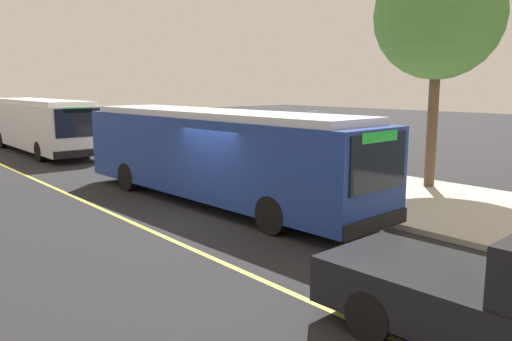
# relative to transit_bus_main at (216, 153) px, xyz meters

# --- Properties ---
(ground_plane) EXTENTS (120.00, 120.00, 0.00)m
(ground_plane) POSITION_rel_transit_bus_main_xyz_m (1.35, -1.01, -1.62)
(ground_plane) COLOR #232326
(sidewalk_curb) EXTENTS (44.00, 6.40, 0.15)m
(sidewalk_curb) POSITION_rel_transit_bus_main_xyz_m (1.35, 4.99, -1.54)
(sidewalk_curb) COLOR #B7B2A8
(sidewalk_curb) RESTS_ON ground_plane
(lane_stripe_center) EXTENTS (36.00, 0.14, 0.01)m
(lane_stripe_center) POSITION_rel_transit_bus_main_xyz_m (1.35, -3.21, -1.61)
(lane_stripe_center) COLOR #E0D64C
(lane_stripe_center) RESTS_ON ground_plane
(transit_bus_main) EXTENTS (12.22, 3.08, 2.95)m
(transit_bus_main) POSITION_rel_transit_bus_main_xyz_m (0.00, 0.00, 0.00)
(transit_bus_main) COLOR navy
(transit_bus_main) RESTS_ON ground_plane
(transit_bus_second) EXTENTS (11.77, 2.66, 2.95)m
(transit_bus_second) POSITION_rel_transit_bus_main_xyz_m (-16.42, -0.28, -0.00)
(transit_bus_second) COLOR white
(transit_bus_second) RESTS_ON ground_plane
(bus_shelter) EXTENTS (2.90, 1.60, 2.48)m
(bus_shelter) POSITION_rel_transit_bus_main_xyz_m (-0.93, 4.86, 0.30)
(bus_shelter) COLOR #333338
(bus_shelter) RESTS_ON sidewalk_curb
(waiting_bench) EXTENTS (1.60, 0.48, 0.95)m
(waiting_bench) POSITION_rel_transit_bus_main_xyz_m (-0.46, 4.91, -0.99)
(waiting_bench) COLOR brown
(waiting_bench) RESTS_ON sidewalk_curb
(route_sign_post) EXTENTS (0.44, 0.08, 2.80)m
(route_sign_post) POSITION_rel_transit_bus_main_xyz_m (1.56, 2.72, 0.34)
(route_sign_post) COLOR #333338
(route_sign_post) RESTS_ON sidewalk_curb
(pedestrian_commuter) EXTENTS (0.24, 0.40, 1.69)m
(pedestrian_commuter) POSITION_rel_transit_bus_main_xyz_m (1.64, 3.92, -0.50)
(pedestrian_commuter) COLOR #282D47
(pedestrian_commuter) RESTS_ON sidewalk_curb
(street_tree_near_shelter) EXTENTS (4.38, 4.38, 8.14)m
(street_tree_near_shelter) POSITION_rel_transit_bus_main_xyz_m (3.38, 6.95, 4.46)
(street_tree_near_shelter) COLOR brown
(street_tree_near_shelter) RESTS_ON sidewalk_curb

